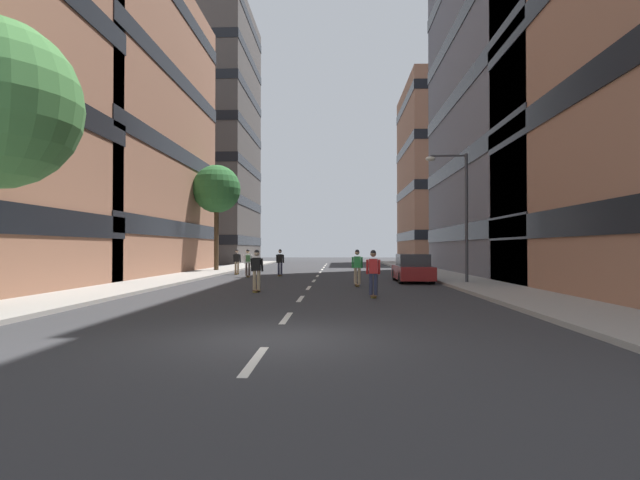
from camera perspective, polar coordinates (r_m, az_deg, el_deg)
ground_plane at (r=32.73m, az=-0.32°, el=-4.17°), size 134.98×134.98×0.00m
sidewalk_left at (r=36.77m, az=-13.00°, el=-3.68°), size 3.14×61.86×0.14m
sidewalk_right at (r=36.16m, az=12.95°, el=-3.73°), size 3.14×61.86×0.14m
lane_markings at (r=33.24m, az=-0.29°, el=-4.11°), size 0.16×52.20×0.01m
building_left_mid at (r=39.68m, az=-25.02°, el=11.98°), size 13.23×20.59×21.13m
building_left_far at (r=67.00m, az=-13.55°, el=11.50°), size 13.23×16.65×32.31m
building_right_mid at (r=40.51m, az=25.37°, el=21.29°), size 13.23×24.09×34.04m
building_right_far at (r=65.41m, az=15.37°, el=7.26°), size 13.23×16.48×22.09m
parked_car_near at (r=27.62m, az=10.50°, el=-3.30°), size 1.82×4.40×1.52m
street_tree_near at (r=40.26m, az=-11.71°, el=5.66°), size 3.75×3.75×8.24m
streetlamp_right at (r=26.32m, az=15.57°, el=4.10°), size 2.13×0.30×6.50m
skater_0 at (r=32.11m, az=-8.22°, el=-2.41°), size 0.57×0.92×1.78m
skater_1 at (r=21.14m, az=-7.23°, el=-3.25°), size 0.54×0.91×1.78m
skater_2 at (r=35.55m, az=-9.46°, el=-2.31°), size 0.53×0.90×1.78m
skater_3 at (r=18.82m, az=6.09°, el=-3.54°), size 0.54×0.91×1.78m
skater_4 at (r=33.15m, az=-4.58°, el=-2.42°), size 0.53×0.90×1.78m
skater_5 at (r=24.34m, az=4.27°, el=-2.96°), size 0.53×0.90×1.78m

